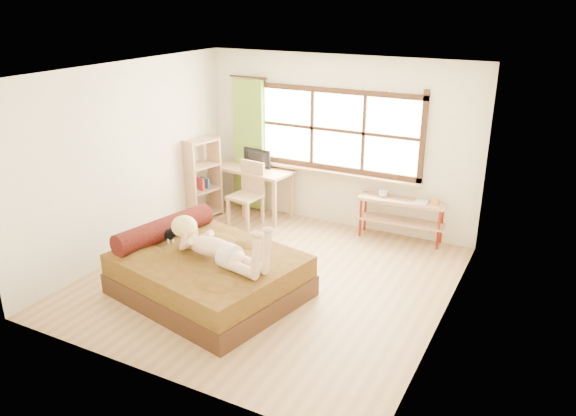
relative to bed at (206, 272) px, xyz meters
The scene contains 18 objects.
floor 0.88m from the bed, 51.66° to the left, with size 4.50×4.50×0.00m, color #9E754C.
ceiling 2.55m from the bed, 51.66° to the left, with size 4.50×4.50×0.00m, color white.
wall_back 3.14m from the bed, 79.88° to the left, with size 4.50×4.50×0.00m, color silver.
wall_front 1.98m from the bed, 71.98° to the right, with size 4.50×4.50×0.00m, color silver.
wall_left 2.13m from the bed, 159.26° to the left, with size 4.50×4.50×0.00m, color silver.
wall_right 3.04m from the bed, 13.32° to the left, with size 4.50×4.50×0.00m, color silver.
window 3.17m from the bed, 79.78° to the left, with size 2.80×0.16×1.46m.
curtain 3.09m from the bed, 110.32° to the left, with size 0.55×0.10×2.20m, color olive.
bed is the anchor object (origin of this frame).
woman 0.60m from the bed, 16.87° to the right, with size 1.49×0.43×0.64m, color #E0B490, non-canonical shape.
kitten 0.77m from the bed, behind, with size 0.32×0.13×0.26m, color black, non-canonical shape.
desk 2.77m from the bed, 108.03° to the left, with size 1.38×0.76×0.82m.
monitor 2.87m from the bed, 107.71° to the left, with size 0.55×0.07×0.31m, color black.
chair 2.38m from the bed, 108.12° to the left, with size 0.51×0.51×1.03m.
pipe_shelf 3.21m from the bed, 58.39° to the left, with size 1.31×0.41×0.73m.
cup 3.08m from the bed, 63.40° to the left, with size 0.14×0.14×0.11m, color gray.
book 3.32m from the bed, 55.62° to the left, with size 0.18×0.24×0.02m, color gray.
bookshelf 2.67m from the bed, 126.26° to the left, with size 0.47×0.65×1.35m.
Camera 1 is at (3.27, -5.73, 3.54)m, focal length 35.00 mm.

